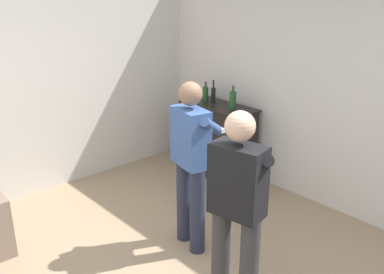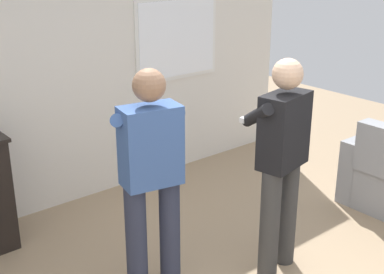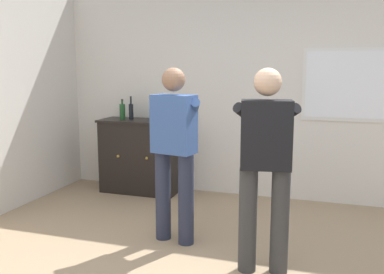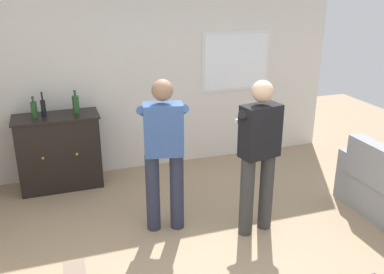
{
  "view_description": "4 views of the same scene",
  "coord_description": "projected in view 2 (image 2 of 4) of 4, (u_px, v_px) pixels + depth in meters",
  "views": [
    {
      "loc": [
        2.33,
        -1.61,
        2.5
      ],
      "look_at": [
        -0.19,
        0.66,
        1.28
      ],
      "focal_mm": 40.0,
      "sensor_mm": 36.0,
      "label": 1
    },
    {
      "loc": [
        -2.35,
        -1.84,
        2.43
      ],
      "look_at": [
        -0.26,
        0.67,
        1.23
      ],
      "focal_mm": 50.0,
      "sensor_mm": 36.0,
      "label": 2
    },
    {
      "loc": [
        0.95,
        -2.84,
        1.69
      ],
      "look_at": [
        -0.17,
        0.57,
        1.09
      ],
      "focal_mm": 40.0,
      "sensor_mm": 36.0,
      "label": 3
    },
    {
      "loc": [
        -1.5,
        -3.12,
        2.6
      ],
      "look_at": [
        -0.24,
        0.57,
        1.16
      ],
      "focal_mm": 40.0,
      "sensor_mm": 36.0,
      "label": 4
    }
  ],
  "objects": [
    {
      "name": "wall_back_with_window",
      "position": [
        81.0,
        58.0,
        5.03
      ],
      "size": [
        5.2,
        0.15,
        2.8
      ],
      "color": "silver",
      "rests_on": "ground"
    },
    {
      "name": "person_standing_right",
      "position": [
        281.0,
        158.0,
        3.92
      ],
      "size": [
        0.55,
        0.51,
        1.68
      ],
      "color": "#383838",
      "rests_on": "ground"
    },
    {
      "name": "person_standing_left",
      "position": [
        151.0,
        175.0,
        3.63
      ],
      "size": [
        0.55,
        0.51,
        1.68
      ],
      "color": "#282D42",
      "rests_on": "ground"
    }
  ]
}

